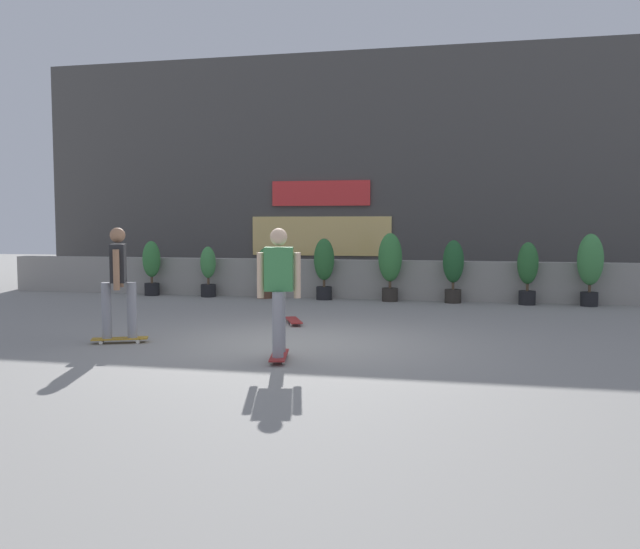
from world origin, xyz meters
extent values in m
plane|color=gray|center=(0.00, 0.00, 0.00)|extent=(48.00, 48.00, 0.00)
cube|color=gray|center=(0.00, 6.00, 0.45)|extent=(18.00, 0.40, 0.90)
cube|color=#4C4947|center=(0.00, 10.00, 3.25)|extent=(20.00, 2.00, 6.50)
cube|color=#F23333|center=(-1.60, 8.96, 2.60)|extent=(2.80, 0.08, 0.70)
cube|color=#F2CC72|center=(-1.60, 8.97, 1.40)|extent=(4.00, 0.06, 1.10)
cylinder|color=black|center=(-5.08, 5.55, 0.15)|extent=(0.36, 0.36, 0.30)
cylinder|color=brown|center=(-5.08, 5.55, 0.38)|extent=(0.06, 0.06, 0.15)
ellipsoid|color=#387F3D|center=(-5.08, 5.55, 0.89)|extent=(0.43, 0.43, 0.88)
cylinder|color=black|center=(-3.62, 5.55, 0.15)|extent=(0.36, 0.36, 0.30)
cylinder|color=brown|center=(-3.62, 5.55, 0.38)|extent=(0.06, 0.06, 0.15)
ellipsoid|color=#428C47|center=(-3.62, 5.55, 0.83)|extent=(0.37, 0.37, 0.75)
cylinder|color=brown|center=(-2.21, 5.55, 0.15)|extent=(0.36, 0.36, 0.30)
cylinder|color=brown|center=(-2.21, 5.55, 0.38)|extent=(0.06, 0.06, 0.15)
ellipsoid|color=#387F3D|center=(-2.21, 5.55, 0.81)|extent=(0.36, 0.36, 0.73)
cylinder|color=black|center=(-0.78, 5.55, 0.15)|extent=(0.36, 0.36, 0.30)
cylinder|color=brown|center=(-0.78, 5.55, 0.38)|extent=(0.06, 0.06, 0.15)
ellipsoid|color=#2D6B33|center=(-0.78, 5.55, 0.93)|extent=(0.47, 0.47, 0.96)
cylinder|color=#2D2823|center=(0.74, 5.55, 0.15)|extent=(0.36, 0.36, 0.30)
cylinder|color=brown|center=(0.74, 5.55, 0.38)|extent=(0.06, 0.06, 0.15)
ellipsoid|color=#387F3D|center=(0.74, 5.55, 0.99)|extent=(0.53, 0.53, 1.09)
cylinder|color=#2D2823|center=(2.14, 5.55, 0.15)|extent=(0.36, 0.36, 0.30)
cylinder|color=brown|center=(2.14, 5.55, 0.38)|extent=(0.06, 0.06, 0.15)
ellipsoid|color=#235B2D|center=(2.14, 5.55, 0.92)|extent=(0.46, 0.46, 0.94)
cylinder|color=black|center=(3.71, 5.55, 0.15)|extent=(0.36, 0.36, 0.30)
cylinder|color=brown|center=(3.71, 5.55, 0.38)|extent=(0.06, 0.06, 0.15)
ellipsoid|color=#2D6B33|center=(3.71, 5.55, 0.90)|extent=(0.44, 0.44, 0.90)
cylinder|color=black|center=(4.98, 5.55, 0.15)|extent=(0.36, 0.36, 0.30)
cylinder|color=brown|center=(4.98, 5.55, 0.38)|extent=(0.06, 0.06, 0.15)
ellipsoid|color=#428C47|center=(4.98, 5.55, 0.99)|extent=(0.53, 0.53, 1.09)
cube|color=maroon|center=(0.06, -1.23, 0.07)|extent=(0.35, 0.82, 0.02)
cylinder|color=silver|center=(0.18, -1.47, 0.03)|extent=(0.04, 0.06, 0.06)
cylinder|color=silver|center=(0.03, -1.51, 0.03)|extent=(0.04, 0.06, 0.06)
cylinder|color=silver|center=(0.08, -0.96, 0.03)|extent=(0.04, 0.06, 0.06)
cylinder|color=silver|center=(-0.07, -0.99, 0.03)|extent=(0.04, 0.06, 0.06)
cylinder|color=gray|center=(0.09, -1.41, 0.49)|extent=(0.14, 0.14, 0.82)
cylinder|color=gray|center=(0.02, -1.06, 0.49)|extent=(0.14, 0.14, 0.82)
cube|color=#3F8C4C|center=(0.06, -1.23, 1.18)|extent=(0.39, 0.26, 0.56)
sphere|color=beige|center=(0.06, -1.23, 1.59)|extent=(0.22, 0.22, 0.22)
cylinder|color=beige|center=(0.29, -1.19, 1.10)|extent=(0.09, 0.09, 0.58)
cylinder|color=beige|center=(-0.18, -1.28, 1.10)|extent=(0.09, 0.09, 0.58)
cube|color=#BF8C26|center=(-2.57, -0.54, 0.07)|extent=(0.82, 0.49, 0.02)
cylinder|color=silver|center=(-2.78, -0.71, 0.03)|extent=(0.06, 0.05, 0.06)
cylinder|color=silver|center=(-2.84, -0.56, 0.03)|extent=(0.06, 0.05, 0.06)
cylinder|color=silver|center=(-2.30, -0.51, 0.03)|extent=(0.06, 0.05, 0.06)
cylinder|color=silver|center=(-2.36, -0.37, 0.03)|extent=(0.06, 0.05, 0.06)
cylinder|color=gray|center=(-2.74, -0.61, 0.49)|extent=(0.14, 0.14, 0.82)
cylinder|color=gray|center=(-2.41, -0.47, 0.49)|extent=(0.14, 0.14, 0.82)
cube|color=#262628|center=(-2.57, -0.54, 1.18)|extent=(0.32, 0.41, 0.56)
sphere|color=#9E7051|center=(-2.57, -0.54, 1.59)|extent=(0.22, 0.22, 0.22)
cylinder|color=#9E7051|center=(-2.48, -0.76, 1.10)|extent=(0.09, 0.09, 0.58)
cylinder|color=#9E7051|center=(-2.66, -0.32, 1.10)|extent=(0.09, 0.09, 0.58)
cube|color=maroon|center=(-0.54, 1.80, 0.07)|extent=(0.50, 0.81, 0.02)
cylinder|color=silver|center=(-0.36, 1.60, 0.03)|extent=(0.05, 0.06, 0.06)
cylinder|color=silver|center=(-0.51, 1.53, 0.03)|extent=(0.05, 0.06, 0.06)
cylinder|color=silver|center=(-0.57, 2.07, 0.03)|extent=(0.05, 0.06, 0.06)
cylinder|color=silver|center=(-0.71, 2.01, 0.03)|extent=(0.05, 0.06, 0.06)
camera|label=1|loc=(2.35, -9.36, 1.76)|focal=37.29mm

